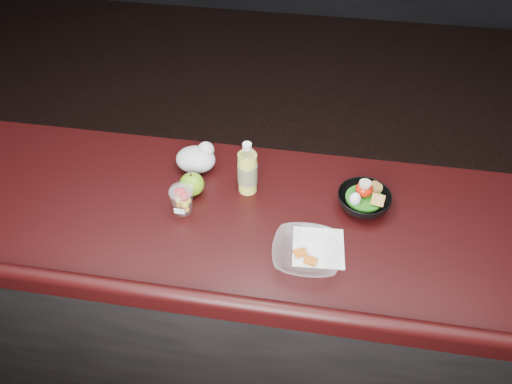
% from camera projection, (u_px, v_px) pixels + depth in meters
% --- Properties ---
extents(room_shell, '(8.00, 8.00, 8.00)m').
position_uv_depth(room_shell, '(204.00, 28.00, 0.88)').
color(room_shell, black).
rests_on(room_shell, ground).
extents(counter, '(4.06, 0.71, 1.02)m').
position_uv_depth(counter, '(245.00, 299.00, 2.02)').
color(counter, black).
rests_on(counter, ground).
extents(lemonade_bottle, '(0.07, 0.07, 0.21)m').
position_uv_depth(lemonade_bottle, '(247.00, 171.00, 1.69)').
color(lemonade_bottle, yellow).
rests_on(lemonade_bottle, counter).
extents(fruit_cup, '(0.08, 0.08, 0.11)m').
position_uv_depth(fruit_cup, '(182.00, 199.00, 1.64)').
color(fruit_cup, white).
rests_on(fruit_cup, counter).
extents(green_apple, '(0.09, 0.09, 0.09)m').
position_uv_depth(green_apple, '(192.00, 184.00, 1.71)').
color(green_apple, '#508D10').
rests_on(green_apple, counter).
extents(plastic_bag, '(0.14, 0.12, 0.11)m').
position_uv_depth(plastic_bag, '(197.00, 158.00, 1.80)').
color(plastic_bag, silver).
rests_on(plastic_bag, counter).
extents(snack_bowl, '(0.21, 0.21, 0.10)m').
position_uv_depth(snack_bowl, '(364.00, 199.00, 1.67)').
color(snack_bowl, black).
rests_on(snack_bowl, counter).
extents(takeout_bowl, '(0.21, 0.21, 0.05)m').
position_uv_depth(takeout_bowl, '(306.00, 253.00, 1.52)').
color(takeout_bowl, silver).
rests_on(takeout_bowl, counter).
extents(paper_napkin, '(0.17, 0.17, 0.00)m').
position_uv_depth(paper_napkin, '(318.00, 247.00, 1.56)').
color(paper_napkin, white).
rests_on(paper_napkin, counter).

